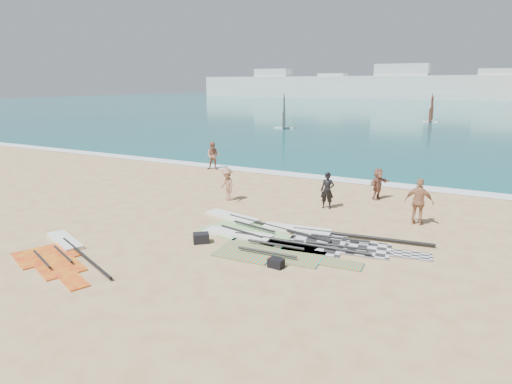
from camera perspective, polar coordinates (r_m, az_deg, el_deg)
The scene contains 17 objects.
ground at distance 14.85m, azimuth -3.05°, elevation -7.69°, with size 300.00×300.00×0.00m, color tan.
sea at distance 144.09m, azimuth 25.35°, elevation 10.78°, with size 300.00×240.00×0.06m, color #0E5662.
surf_line at distance 25.73m, azimuth 11.07°, elevation 1.58°, with size 300.00×1.20×0.04m, color white.
far_town at distance 163.41m, azimuth 20.24°, elevation 13.11°, with size 160.00×8.00×12.00m.
rig_grey at distance 15.91m, azimuth 9.39°, elevation -6.13°, with size 6.36×2.76×0.20m.
rig_green at distance 17.04m, azimuth -1.33°, elevation -4.54°, with size 5.99×2.96×0.20m.
rig_orange at distance 15.14m, azimuth 0.98°, elevation -7.01°, with size 6.24×2.50×0.20m.
rig_red at distance 15.87m, azimuth -24.53°, elevation -7.35°, with size 5.01×3.21×0.20m.
gear_bag_near at distance 15.51m, azimuth -7.33°, elevation -6.11°, with size 0.56×0.40×0.35m, color black.
gear_bag_far at distance 13.45m, azimuth 2.69°, elevation -9.45°, with size 0.47×0.33×0.28m, color black.
person_wetsuit at distance 19.62m, azimuth 9.49°, elevation 0.20°, with size 0.61×0.40×1.67m, color black.
beachgoer_left at distance 28.33m, azimuth -5.72°, elevation 4.83°, with size 0.89×0.70×1.84m, color #A46C54.
beachgoer_mid at distance 20.70m, azimuth -3.89°, elevation 1.02°, with size 1.04×0.60×1.61m, color #A16E56.
beachgoer_back at distance 18.29m, azimuth 20.91°, elevation -1.23°, with size 1.11×0.46×1.90m, color #B67953.
beachgoer_right at distance 21.75m, azimuth 15.94°, elevation 1.07°, with size 1.44×0.46×1.56m, color #965D4B.
windsurfer_left at distance 54.21m, azimuth 3.74°, elevation 9.77°, with size 2.47×2.81×4.33m.
windsurfer_centre at distance 67.93m, azimuth 22.31°, elevation 9.63°, with size 2.32×2.76×4.13m.
Camera 1 is at (7.08, -11.80, 5.56)m, focal length 30.00 mm.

